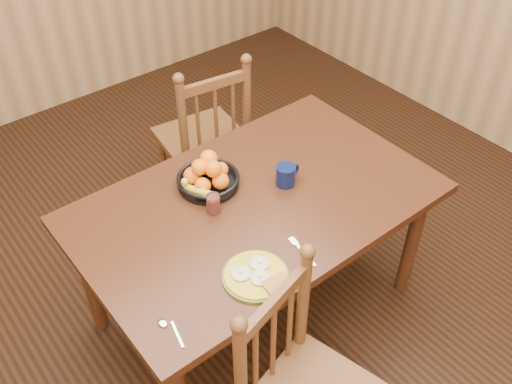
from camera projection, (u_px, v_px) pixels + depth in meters
room at (256, 83)px, 2.15m from camera, size 4.52×5.02×2.72m
dining_table at (256, 214)px, 2.60m from camera, size 1.60×1.00×0.75m
chair_far at (205, 139)px, 3.31m from camera, size 0.53×0.51×1.03m
breakfast_plate at (257, 276)px, 2.20m from camera, size 0.26×0.29×0.04m
fork at (301, 250)px, 2.32m from camera, size 0.05×0.18×0.00m
spoon at (168, 327)px, 2.03m from camera, size 0.05×0.16×0.01m
coffee_mug at (286, 175)px, 2.60m from camera, size 0.13×0.09×0.10m
juice_glass at (213, 204)px, 2.46m from camera, size 0.06×0.06×0.09m
fruit_bowl at (208, 176)px, 2.58m from camera, size 0.29×0.29×0.17m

